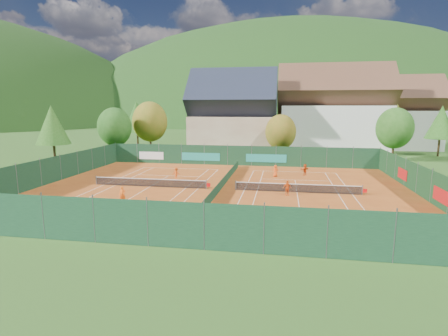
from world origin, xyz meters
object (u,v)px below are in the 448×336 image
at_px(chalet, 233,118).
at_px(player_right_far_a, 275,171).
at_px(hotel_block_b, 396,117).
at_px(player_left_near, 122,195).
at_px(player_left_mid, 124,208).
at_px(player_right_far_b, 305,170).
at_px(player_left_far, 176,174).
at_px(player_right_near, 287,188).
at_px(ball_hopper, 363,221).
at_px(hotel_block_a, 333,114).

bearing_deg(chalet, player_right_far_a, -68.67).
height_order(hotel_block_b, player_left_near, hotel_block_b).
distance_m(player_left_mid, player_right_far_b, 25.22).
distance_m(player_left_far, player_right_near, 14.32).
xyz_separation_m(ball_hopper, player_right_far_a, (-6.73, 18.31, 0.20)).
relative_size(player_left_mid, player_right_near, 0.88).
distance_m(hotel_block_a, ball_hopper, 46.93).
bearing_deg(hotel_block_a, player_left_near, -119.24).
relative_size(ball_hopper, player_left_far, 0.52).
height_order(chalet, hotel_block_b, chalet).
xyz_separation_m(ball_hopper, player_left_far, (-18.56, 14.40, 0.22)).
relative_size(ball_hopper, player_left_near, 0.51).
height_order(hotel_block_b, player_right_far_a, hotel_block_b).
bearing_deg(chalet, hotel_block_a, 17.53).
bearing_deg(chalet, player_right_far_b, -58.88).
bearing_deg(player_left_mid, hotel_block_b, 81.84).
height_order(chalet, player_right_near, chalet).
distance_m(hotel_block_b, player_right_far_b, 40.56).
xyz_separation_m(chalet, player_left_mid, (-3.10, -40.36, -5.95)).
bearing_deg(player_left_far, ball_hopper, 144.14).
distance_m(chalet, player_left_near, 37.58).
distance_m(player_left_far, player_right_far_a, 12.46).
height_order(chalet, player_right_far_a, chalet).
bearing_deg(player_right_far_a, player_left_mid, 50.32).
distance_m(chalet, player_right_far_b, 24.54).
relative_size(chalet, player_right_far_b, 10.79).
xyz_separation_m(hotel_block_b, player_right_far_a, (-24.42, -35.97, -5.86)).
bearing_deg(hotel_block_a, player_right_far_a, -110.43).
relative_size(hotel_block_a, player_right_far_b, 14.39).
relative_size(player_left_mid, player_right_far_b, 0.90).
xyz_separation_m(ball_hopper, player_right_far_b, (-3.00, 19.89, 0.20)).
height_order(hotel_block_b, player_left_mid, hotel_block_b).
distance_m(ball_hopper, player_right_far_b, 20.12).
bearing_deg(ball_hopper, chalet, 110.81).
xyz_separation_m(chalet, player_right_near, (9.96, -31.44, -5.85)).
relative_size(hotel_block_b, player_left_far, 11.17).
bearing_deg(ball_hopper, hotel_block_b, 71.95).
xyz_separation_m(hotel_block_b, player_right_far_b, (-20.68, -34.39, -5.87)).
height_order(player_left_near, player_left_far, player_left_near).
distance_m(hotel_block_a, hotel_block_b, 16.14).
bearing_deg(player_right_near, hotel_block_b, 37.61).
relative_size(player_left_near, player_left_far, 1.02).
xyz_separation_m(hotel_block_a, hotel_block_b, (14.00, 8.00, -0.76)).
xyz_separation_m(player_left_near, player_right_near, (14.92, 5.35, -0.01)).
bearing_deg(chalet, ball_hopper, -69.19).
relative_size(hotel_block_a, hotel_block_b, 1.25).
bearing_deg(player_left_far, hotel_block_b, -130.31).
bearing_deg(ball_hopper, player_left_mid, -179.78).
bearing_deg(player_left_far, player_right_near, 159.14).
xyz_separation_m(hotel_block_b, player_left_mid, (-36.10, -54.36, -5.94)).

